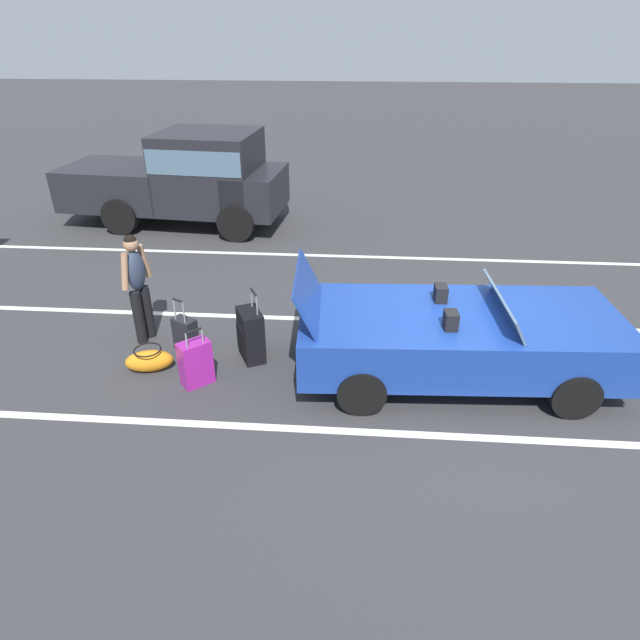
# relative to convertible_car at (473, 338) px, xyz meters

# --- Properties ---
(ground_plane) EXTENTS (80.00, 80.00, 0.00)m
(ground_plane) POSITION_rel_convertible_car_xyz_m (-0.20, -0.01, -0.59)
(ground_plane) COLOR #333335
(lot_line_near) EXTENTS (18.00, 0.12, 0.01)m
(lot_line_near) POSITION_rel_convertible_car_xyz_m (-0.20, -1.28, -0.59)
(lot_line_near) COLOR silver
(lot_line_near) RESTS_ON ground_plane
(lot_line_mid) EXTENTS (18.00, 0.12, 0.01)m
(lot_line_mid) POSITION_rel_convertible_car_xyz_m (-0.20, 1.42, -0.59)
(lot_line_mid) COLOR silver
(lot_line_mid) RESTS_ON ground_plane
(lot_line_far) EXTENTS (18.00, 0.12, 0.01)m
(lot_line_far) POSITION_rel_convertible_car_xyz_m (-0.20, 4.12, -0.59)
(lot_line_far) COLOR silver
(lot_line_far) RESTS_ON ground_plane
(convertible_car) EXTENTS (4.26, 1.99, 1.51)m
(convertible_car) POSITION_rel_convertible_car_xyz_m (0.00, 0.00, 0.00)
(convertible_car) COLOR navy
(convertible_car) RESTS_ON ground_plane
(suitcase_large_black) EXTENTS (0.46, 0.55, 1.03)m
(suitcase_large_black) POSITION_rel_convertible_car_xyz_m (-2.99, 0.22, -0.22)
(suitcase_large_black) COLOR black
(suitcase_large_black) RESTS_ON ground_plane
(suitcase_medium_bright) EXTENTS (0.46, 0.45, 0.84)m
(suitcase_medium_bright) POSITION_rel_convertible_car_xyz_m (-3.59, -0.44, -0.28)
(suitcase_medium_bright) COLOR #991E8C
(suitcase_medium_bright) RESTS_ON ground_plane
(suitcase_small_carryon) EXTENTS (0.39, 0.34, 0.84)m
(suitcase_small_carryon) POSITION_rel_convertible_car_xyz_m (-3.97, 0.37, -0.34)
(suitcase_small_carryon) COLOR black
(suitcase_small_carryon) RESTS_ON ground_plane
(duffel_bag) EXTENTS (0.69, 0.45, 0.34)m
(duffel_bag) POSITION_rel_convertible_car_xyz_m (-4.32, -0.20, -0.43)
(duffel_bag) COLOR orange
(duffel_bag) RESTS_ON ground_plane
(traveler_person) EXTENTS (0.31, 0.60, 1.65)m
(traveler_person) POSITION_rel_convertible_car_xyz_m (-4.67, 0.63, 0.34)
(traveler_person) COLOR black
(traveler_person) RESTS_ON ground_plane
(parked_pickup_truck_near) EXTENTS (5.15, 2.41, 2.10)m
(parked_pickup_truck_near) POSITION_rel_convertible_car_xyz_m (-5.39, 5.89, 0.51)
(parked_pickup_truck_near) COLOR black
(parked_pickup_truck_near) RESTS_ON ground_plane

